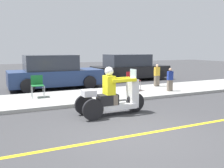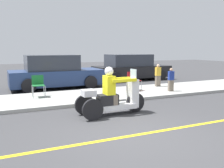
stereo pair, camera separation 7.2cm
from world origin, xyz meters
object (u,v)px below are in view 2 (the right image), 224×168
folding_chair_curbside (38,84)px  folding_chair_set_back (133,79)px  motorcycle_trike (112,98)px  parked_car_lot_left (55,73)px  spectator_end_of_line (171,80)px  spectator_by_tree (158,76)px  parked_car_lot_center (131,68)px

folding_chair_curbside → folding_chair_set_back: bearing=-3.6°
motorcycle_trike → parked_car_lot_left: parked_car_lot_left is taller
motorcycle_trike → spectator_end_of_line: 4.31m
spectator_by_tree → folding_chair_curbside: spectator_by_tree is taller
parked_car_lot_center → folding_chair_curbside: bearing=-147.8°
folding_chair_curbside → parked_car_lot_center: bearing=32.2°
motorcycle_trike → parked_car_lot_center: size_ratio=0.45×
spectator_end_of_line → folding_chair_curbside: bearing=168.3°
parked_car_lot_left → parked_car_lot_center: bearing=15.1°
motorcycle_trike → folding_chair_set_back: (2.39, 2.93, 0.11)m
parked_car_lot_center → spectator_by_tree: bearing=-98.4°
motorcycle_trike → folding_chair_set_back: motorcycle_trike is taller
motorcycle_trike → folding_chair_curbside: (-1.64, 3.18, 0.11)m
motorcycle_trike → parked_car_lot_left: bearing=94.1°
folding_chair_set_back → parked_car_lot_center: parked_car_lot_center is taller
folding_chair_curbside → spectator_by_tree: bearing=2.8°
spectator_by_tree → folding_chair_set_back: spectator_by_tree is taller
motorcycle_trike → spectator_end_of_line: (3.78, 2.06, 0.09)m
folding_chair_curbside → motorcycle_trike: bearing=-62.8°
spectator_end_of_line → parked_car_lot_left: 5.60m
spectator_by_tree → parked_car_lot_center: parked_car_lot_center is taller
spectator_by_tree → parked_car_lot_left: (-4.51, 2.30, 0.13)m
motorcycle_trike → spectator_by_tree: (4.10, 3.47, 0.13)m
spectator_end_of_line → folding_chair_curbside: size_ratio=1.22×
motorcycle_trike → folding_chair_set_back: bearing=50.8°
spectator_end_of_line → folding_chair_curbside: (-5.42, 1.12, 0.02)m
folding_chair_curbside → spectator_end_of_line: bearing=-11.7°
motorcycle_trike → spectator_end_of_line: size_ratio=2.14×
motorcycle_trike → spectator_end_of_line: motorcycle_trike is taller
spectator_end_of_line → parked_car_lot_center: parked_car_lot_center is taller
motorcycle_trike → parked_car_lot_left: 5.79m
motorcycle_trike → parked_car_lot_left: (-0.42, 5.77, 0.26)m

